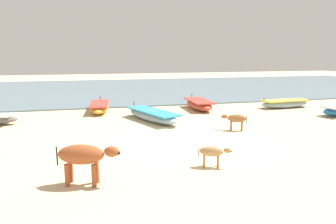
# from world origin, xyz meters

# --- Properties ---
(ground) EXTENTS (80.00, 80.00, 0.00)m
(ground) POSITION_xyz_m (0.00, 0.00, 0.00)
(ground) COLOR beige
(sea_water) EXTENTS (60.00, 20.00, 0.08)m
(sea_water) POSITION_xyz_m (0.00, 17.72, 0.04)
(sea_water) COLOR slate
(sea_water) RESTS_ON ground
(fishing_boat_2) EXTENTS (2.48, 4.04, 0.72)m
(fishing_boat_2) POSITION_xyz_m (-0.78, 3.74, 0.28)
(fishing_boat_2) COLOR #8CA5B7
(fishing_boat_2) RESTS_ON ground
(fishing_boat_4) EXTENTS (3.32, 1.19, 0.68)m
(fishing_boat_4) POSITION_xyz_m (7.75, 5.47, 0.26)
(fishing_boat_4) COLOR #8CA5B7
(fishing_boat_4) RESTS_ON ground
(fishing_boat_5) EXTENTS (1.22, 3.27, 0.69)m
(fishing_boat_5) POSITION_xyz_m (-3.27, 6.81, 0.27)
(fishing_boat_5) COLOR gold
(fishing_boat_5) RESTS_ON ground
(fishing_boat_6) EXTENTS (1.17, 3.04, 0.76)m
(fishing_boat_6) POSITION_xyz_m (2.47, 6.16, 0.30)
(fishing_boat_6) COLOR #B74733
(fishing_boat_6) RESTS_ON ground
(cow_adult_rust) EXTENTS (1.58, 0.76, 1.04)m
(cow_adult_rust) POSITION_xyz_m (-3.81, -3.14, 0.75)
(cow_adult_rust) COLOR #9E4C28
(cow_adult_rust) RESTS_ON ground
(calf_near_tan) EXTENTS (0.92, 0.54, 0.62)m
(calf_near_tan) POSITION_xyz_m (-0.25, -2.75, 0.44)
(calf_near_tan) COLOR tan
(calf_near_tan) RESTS_ON ground
(calf_far_brown) EXTENTS (1.03, 0.67, 0.70)m
(calf_far_brown) POSITION_xyz_m (2.32, 1.03, 0.50)
(calf_far_brown) COLOR brown
(calf_far_brown) RESTS_ON ground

